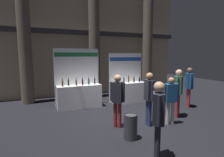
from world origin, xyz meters
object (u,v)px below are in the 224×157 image
trash_bin (130,127)px  visitor_0 (158,114)px  exhibitor_booth_1 (128,90)px  visitor_5 (117,97)px  visitor_2 (149,95)px  visitor_3 (178,88)px  exhibitor_booth_0 (79,93)px  visitor_1 (171,97)px  visitor_4 (189,84)px

trash_bin → visitor_0: size_ratio=0.40×
trash_bin → visitor_0: bearing=-87.2°
exhibitor_booth_1 → visitor_5: bearing=-123.9°
visitor_2 → visitor_3: (1.46, 0.27, 0.05)m
exhibitor_booth_0 → visitor_0: bearing=-81.2°
trash_bin → visitor_1: visitor_1 is taller
trash_bin → visitor_4: visitor_4 is taller
trash_bin → visitor_5: visitor_5 is taller
exhibitor_booth_0 → visitor_4: bearing=-22.4°
visitor_0 → visitor_4: 4.67m
visitor_1 → visitor_2: (-0.73, 0.18, 0.11)m
visitor_0 → visitor_4: (3.75, 2.78, 0.01)m
trash_bin → visitor_3: (2.46, 0.88, 0.73)m
visitor_5 → exhibitor_booth_0: bearing=146.1°
visitor_4 → visitor_5: bearing=-47.8°
trash_bin → visitor_1: (1.73, 0.43, 0.57)m
visitor_0 → visitor_4: visitor_4 is taller
visitor_0 → visitor_5: (-0.06, 1.97, -0.05)m
visitor_0 → visitor_1: (1.67, 1.54, -0.13)m
visitor_2 → visitor_3: bearing=110.1°
exhibitor_booth_1 → visitor_4: (2.06, -1.79, 0.46)m
trash_bin → visitor_3: 2.71m
exhibitor_booth_0 → visitor_0: size_ratio=1.48×
exhibitor_booth_0 → exhibitor_booth_1: (2.41, -0.05, -0.03)m
visitor_0 → visitor_4: size_ratio=0.99×
visitor_0 → visitor_1: bearing=-12.3°
visitor_2 → visitor_4: visitor_4 is taller
visitor_2 → exhibitor_booth_1: bearing=174.9°
visitor_1 → visitor_2: size_ratio=0.91×
exhibitor_booth_0 → visitor_0: (0.71, -4.62, 0.42)m
exhibitor_booth_1 → trash_bin: (-1.75, -3.47, -0.25)m
trash_bin → visitor_2: visitor_2 is taller
visitor_2 → exhibitor_booth_0: bearing=-140.8°
visitor_4 → visitor_2: bearing=-39.1°
trash_bin → visitor_1: 1.87m
exhibitor_booth_0 → visitor_2: (1.66, -2.91, 0.40)m
visitor_4 → visitor_5: size_ratio=1.04×
exhibitor_booth_0 → visitor_2: 3.37m
visitor_1 → exhibitor_booth_1: bearing=101.8°
exhibitor_booth_0 → visitor_5: bearing=-76.2°
exhibitor_booth_1 → visitor_3: exhibitor_booth_1 is taller
exhibitor_booth_1 → visitor_2: exhibitor_booth_1 is taller
visitor_0 → visitor_2: size_ratio=1.00×
visitor_3 → visitor_5: size_ratio=1.05×
trash_bin → visitor_2: bearing=31.2°
visitor_0 → visitor_5: 1.97m
visitor_0 → visitor_3: size_ratio=0.98×
visitor_0 → visitor_3: visitor_3 is taller
trash_bin → exhibitor_booth_0: bearing=100.6°
trash_bin → visitor_1: size_ratio=0.44×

